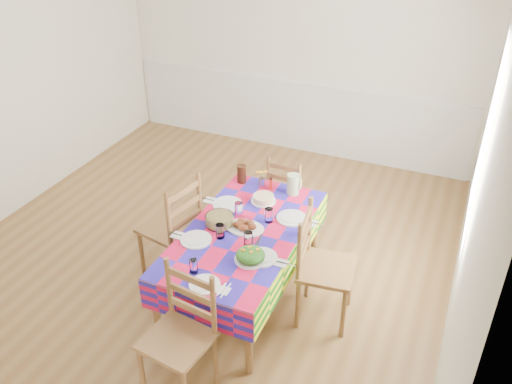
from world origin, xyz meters
TOP-DOWN VIEW (x-y plane):
  - room at (0.00, 0.00)m, footprint 4.58×5.08m
  - wainscot at (0.00, 2.48)m, footprint 4.41×0.06m
  - window_right at (2.23, 0.30)m, footprint 0.00×1.40m
  - dining_table at (0.58, -0.35)m, footprint 0.92×1.70m
  - setting_near_head at (0.55, -1.04)m, footprint 0.37×0.24m
  - setting_left_near at (0.33, -0.58)m, footprint 0.46×0.27m
  - setting_left_far at (0.34, -0.09)m, footprint 0.48×0.28m
  - setting_right_near at (0.80, -0.59)m, footprint 0.47×0.27m
  - setting_right_far at (0.83, -0.08)m, footprint 0.49×0.28m
  - meat_platter at (0.58, -0.32)m, footprint 0.33×0.24m
  - salad_platter at (0.78, -0.68)m, footprint 0.25×0.25m
  - pasta_bowl at (0.36, -0.35)m, footprint 0.24×0.24m
  - cake at (0.56, 0.12)m, footprint 0.22×0.22m
  - serving_utensils at (0.72, -0.45)m, footprint 0.13×0.30m
  - flower_vase at (0.44, 0.35)m, footprint 0.11×0.09m
  - hot_sauce at (0.54, 0.35)m, footprint 0.03×0.03m
  - green_pitcher at (0.75, 0.36)m, footprint 0.11×0.11m
  - tea_pitcher at (0.23, 0.37)m, footprint 0.09×0.09m
  - name_card at (0.59, -1.15)m, footprint 0.07×0.02m
  - chair_near at (0.59, -1.42)m, footprint 0.49×0.47m
  - chair_far at (0.58, 0.72)m, footprint 0.40×0.39m
  - chair_left at (-0.09, -0.36)m, footprint 0.52×0.53m
  - chair_right at (1.25, -0.36)m, footprint 0.48×0.50m

SIDE VIEW (x-z plane):
  - chair_far at x=0.58m, z-range -0.01..0.85m
  - chair_near at x=0.59m, z-range -0.01..0.97m
  - wainscot at x=0.00m, z-range 0.03..0.95m
  - chair_right at x=1.25m, z-range -0.01..1.01m
  - chair_left at x=-0.09m, z-range -0.01..1.03m
  - dining_table at x=0.58m, z-range 0.26..0.92m
  - serving_utensils at x=0.72m, z-range 0.66..0.67m
  - name_card at x=0.59m, z-range 0.66..0.68m
  - setting_near_head at x=0.55m, z-range 0.63..0.74m
  - meat_platter at x=0.58m, z-range 0.66..0.72m
  - setting_right_near at x=0.80m, z-range 0.63..0.75m
  - setting_left_near at x=0.33m, z-range 0.63..0.75m
  - setting_right_far at x=0.83m, z-range 0.63..0.75m
  - setting_left_far at x=0.34m, z-range 0.63..0.76m
  - cake at x=0.56m, z-range 0.66..0.72m
  - salad_platter at x=0.78m, z-range 0.65..0.76m
  - pasta_bowl at x=0.36m, z-range 0.66..0.75m
  - hot_sauce at x=0.54m, z-range 0.66..0.79m
  - flower_vase at x=0.44m, z-range 0.65..0.83m
  - tea_pitcher at x=0.23m, z-range 0.66..0.84m
  - green_pitcher at x=0.75m, z-range 0.66..0.86m
  - room at x=0.00m, z-range -0.04..2.74m
  - window_right at x=2.23m, z-range 0.80..2.20m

